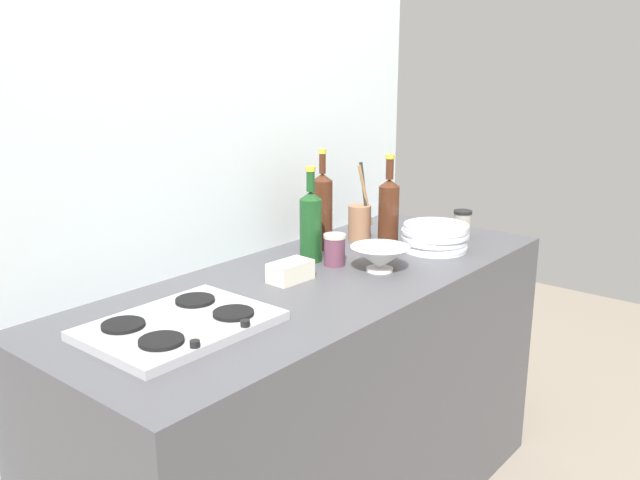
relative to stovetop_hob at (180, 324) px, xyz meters
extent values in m
cube|color=#4C4C51|center=(0.56, 0.00, -0.46)|extent=(1.80, 0.70, 0.90)
cube|color=silver|center=(0.56, 0.38, 0.20)|extent=(1.90, 0.06, 2.22)
cube|color=#B2B2B7|center=(0.00, 0.00, 0.00)|extent=(0.46, 0.34, 0.02)
cylinder|color=black|center=(-0.11, -0.07, 0.02)|extent=(0.11, 0.11, 0.01)
cylinder|color=black|center=(0.11, -0.07, 0.02)|extent=(0.11, 0.11, 0.01)
cylinder|color=black|center=(-0.11, 0.08, 0.02)|extent=(0.11, 0.11, 0.01)
cylinder|color=black|center=(0.11, 0.08, 0.02)|extent=(0.11, 0.11, 0.01)
cylinder|color=black|center=(-0.08, -0.15, 0.02)|extent=(0.02, 0.02, 0.02)
cylinder|color=black|center=(0.08, -0.15, 0.02)|extent=(0.02, 0.02, 0.02)
cylinder|color=white|center=(1.06, -0.12, -0.01)|extent=(0.23, 0.23, 0.01)
cylinder|color=white|center=(1.06, -0.12, 0.00)|extent=(0.23, 0.23, 0.01)
cylinder|color=white|center=(1.06, -0.12, 0.01)|extent=(0.23, 0.23, 0.01)
cylinder|color=white|center=(1.05, -0.12, 0.02)|extent=(0.23, 0.23, 0.01)
cylinder|color=white|center=(1.05, -0.12, 0.03)|extent=(0.23, 0.23, 0.01)
cylinder|color=white|center=(1.05, -0.13, 0.04)|extent=(0.23, 0.23, 0.01)
cylinder|color=white|center=(1.05, -0.12, 0.05)|extent=(0.23, 0.23, 0.01)
cylinder|color=white|center=(1.05, -0.12, 0.07)|extent=(0.23, 0.23, 0.01)
cylinder|color=white|center=(1.06, -0.12, 0.08)|extent=(0.23, 0.23, 0.01)
cylinder|color=#19471E|center=(0.67, 0.13, 0.09)|extent=(0.08, 0.08, 0.21)
cone|color=#19471E|center=(0.67, 0.13, 0.21)|extent=(0.08, 0.08, 0.03)
cylinder|color=#19471E|center=(0.67, 0.13, 0.26)|extent=(0.03, 0.03, 0.07)
cylinder|color=gold|center=(0.67, 0.13, 0.30)|extent=(0.03, 0.03, 0.02)
cylinder|color=#472314|center=(0.82, 0.20, 0.11)|extent=(0.07, 0.07, 0.25)
cone|color=#472314|center=(0.82, 0.20, 0.25)|extent=(0.07, 0.07, 0.03)
cylinder|color=#472314|center=(0.82, 0.20, 0.30)|extent=(0.02, 0.02, 0.07)
cylinder|color=gold|center=(0.82, 0.20, 0.34)|extent=(0.03, 0.03, 0.02)
cylinder|color=#472314|center=(1.04, 0.07, 0.09)|extent=(0.08, 0.08, 0.21)
cone|color=#472314|center=(1.04, 0.07, 0.21)|extent=(0.08, 0.08, 0.03)
cylinder|color=#472314|center=(1.04, 0.07, 0.26)|extent=(0.03, 0.03, 0.08)
cylinder|color=gold|center=(1.04, 0.07, 0.31)|extent=(0.03, 0.03, 0.02)
cylinder|color=white|center=(0.73, -0.11, -0.01)|extent=(0.09, 0.09, 0.01)
cone|color=white|center=(0.73, -0.11, 0.03)|extent=(0.19, 0.19, 0.07)
cube|color=silver|center=(0.47, 0.04, 0.02)|extent=(0.14, 0.09, 0.06)
cylinder|color=#996B4C|center=(1.00, 0.17, 0.05)|extent=(0.09, 0.09, 0.13)
cylinder|color=#262626|center=(1.01, 0.16, 0.16)|extent=(0.01, 0.05, 0.24)
cylinder|color=#997247|center=(1.01, 0.15, 0.16)|extent=(0.05, 0.04, 0.23)
cylinder|color=#66384C|center=(0.68, 0.04, 0.03)|extent=(0.07, 0.07, 0.09)
cylinder|color=beige|center=(0.68, 0.04, 0.09)|extent=(0.07, 0.07, 0.01)
cylinder|color=#9E998C|center=(1.26, -0.12, 0.04)|extent=(0.07, 0.07, 0.10)
cylinder|color=black|center=(1.26, -0.12, 0.09)|extent=(0.07, 0.07, 0.01)
camera|label=1|loc=(-0.99, -1.28, 0.65)|focal=37.64mm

